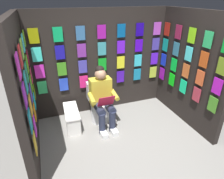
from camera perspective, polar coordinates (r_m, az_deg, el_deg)
name	(u,v)px	position (r m, az deg, el deg)	size (l,w,h in m)	color
ground_plane	(140,167)	(3.20, 8.08, -21.42)	(30.00, 30.00, 0.00)	gray
display_wall_back	(101,62)	(4.14, -3.18, 7.88)	(2.91, 0.14, 2.13)	black
display_wall_left	(189,69)	(4.01, 21.57, 5.52)	(0.14, 1.85, 2.13)	black
display_wall_right	(25,93)	(3.09, -24.06, -0.81)	(0.14, 1.85, 2.13)	black
toilet	(99,105)	(4.00, -3.72, -4.45)	(0.41, 0.56, 0.77)	white
person_reading	(102,98)	(3.68, -2.80, -2.43)	(0.53, 0.68, 1.19)	gold
comic_longbox_near	(72,118)	(3.93, -11.54, -8.09)	(0.29, 0.71, 0.36)	white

